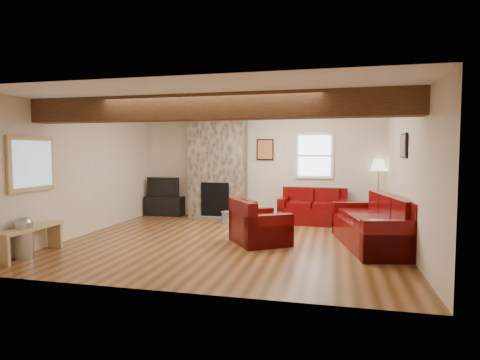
% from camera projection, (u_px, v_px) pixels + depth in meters
% --- Properties ---
extents(room, '(8.00, 8.00, 8.00)m').
position_uv_depth(room, '(232.00, 173.00, 7.28)').
color(room, '#593617').
rests_on(room, ground).
extents(floor, '(6.00, 6.00, 0.00)m').
position_uv_depth(floor, '(232.00, 241.00, 7.37)').
color(floor, '#593617').
rests_on(floor, ground).
extents(oak_beam, '(6.00, 0.36, 0.38)m').
position_uv_depth(oak_beam, '(211.00, 107.00, 5.99)').
color(oak_beam, black).
rests_on(oak_beam, room).
extents(chimney_breast, '(1.40, 0.67, 2.50)m').
position_uv_depth(chimney_breast, '(218.00, 169.00, 9.93)').
color(chimney_breast, '#3A362D').
rests_on(chimney_breast, floor).
extents(back_window, '(0.90, 0.08, 1.10)m').
position_uv_depth(back_window, '(315.00, 156.00, 9.58)').
color(back_window, white).
rests_on(back_window, room).
extents(hatch_window, '(0.08, 1.00, 0.90)m').
position_uv_depth(hatch_window, '(32.00, 164.00, 6.49)').
color(hatch_window, tan).
rests_on(hatch_window, room).
extents(ceiling_dome, '(0.40, 0.40, 0.18)m').
position_uv_depth(ceiling_dome, '(287.00, 111.00, 7.87)').
color(ceiling_dome, white).
rests_on(ceiling_dome, room).
extents(artwork_back, '(0.42, 0.06, 0.52)m').
position_uv_depth(artwork_back, '(265.00, 150.00, 9.85)').
color(artwork_back, black).
rests_on(artwork_back, room).
extents(artwork_right, '(0.06, 0.55, 0.42)m').
position_uv_depth(artwork_right, '(403.00, 146.00, 6.86)').
color(artwork_right, black).
rests_on(artwork_right, room).
extents(sofa_three, '(1.39, 2.42, 0.88)m').
position_uv_depth(sofa_three, '(373.00, 221.00, 6.95)').
color(sofa_three, '#430408').
rests_on(sofa_three, floor).
extents(loveseat, '(1.56, 0.96, 0.80)m').
position_uv_depth(loveseat, '(313.00, 206.00, 9.19)').
color(loveseat, '#430408').
rests_on(loveseat, floor).
extents(armchair_red, '(1.25, 1.29, 0.79)m').
position_uv_depth(armchair_red, '(260.00, 221.00, 7.19)').
color(armchair_red, '#430408').
rests_on(armchair_red, floor).
extents(coffee_table, '(0.80, 0.80, 0.42)m').
position_uv_depth(coffee_table, '(265.00, 223.00, 8.19)').
color(coffee_table, '#462816').
rests_on(coffee_table, floor).
extents(tv_cabinet, '(0.98, 0.39, 0.49)m').
position_uv_depth(tv_cabinet, '(165.00, 206.00, 10.37)').
color(tv_cabinet, black).
rests_on(tv_cabinet, floor).
extents(television, '(0.87, 0.11, 0.50)m').
position_uv_depth(television, '(164.00, 187.00, 10.33)').
color(television, black).
rests_on(television, tv_cabinet).
extents(floor_lamp, '(0.38, 0.38, 1.48)m').
position_uv_depth(floor_lamp, '(379.00, 168.00, 9.11)').
color(floor_lamp, '#AC8B47').
rests_on(floor_lamp, floor).
extents(pine_bench, '(0.29, 1.24, 0.46)m').
position_uv_depth(pine_bench, '(30.00, 241.00, 6.31)').
color(pine_bench, tan).
rests_on(pine_bench, floor).
extents(pedal_bin, '(0.33, 0.33, 0.67)m').
position_uv_depth(pedal_bin, '(24.00, 237.00, 6.16)').
color(pedal_bin, '#B3B3B8').
rests_on(pedal_bin, floor).
extents(coal_bucket, '(0.30, 0.30, 0.29)m').
position_uv_depth(coal_bucket, '(227.00, 217.00, 9.19)').
color(coal_bucket, gray).
rests_on(coal_bucket, floor).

